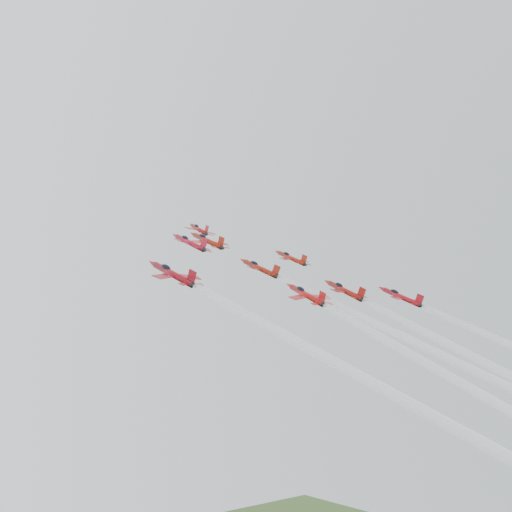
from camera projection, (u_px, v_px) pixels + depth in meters
jet_lead at (198, 229)px, 142.90m from camera, size 8.68×11.53×5.95m
jet_row2_left at (189, 242)px, 120.31m from camera, size 9.48×12.58×6.50m
jet_row2_center at (207, 240)px, 129.04m from camera, size 9.82×13.03×6.73m
jet_row2_right at (291, 258)px, 137.41m from camera, size 8.93×11.86×6.12m
jet_center at (434, 359)px, 80.51m from camera, size 8.77×86.98×40.27m
jet_rear_farleft at (382, 414)px, 54.93m from camera, size 9.03×89.55×41.46m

